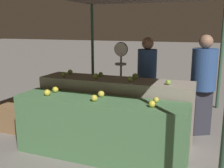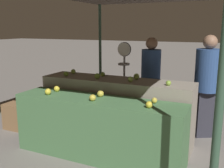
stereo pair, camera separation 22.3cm
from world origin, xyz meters
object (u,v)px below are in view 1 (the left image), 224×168
person_customer_left (203,79)px  wooden_crate_side (16,117)px  produce_scale (121,67)px  person_vendor_at_scale (147,75)px

person_customer_left → wooden_crate_side: bearing=-12.0°
produce_scale → person_customer_left: size_ratio=0.92×
person_vendor_at_scale → wooden_crate_side: (-2.05, -1.11, -0.69)m
wooden_crate_side → person_vendor_at_scale: bearing=28.4°
produce_scale → person_customer_left: person_customer_left is taller
person_vendor_at_scale → wooden_crate_side: 2.43m
produce_scale → person_customer_left: bearing=6.7°
person_customer_left → produce_scale: bearing=-23.2°
person_vendor_at_scale → person_customer_left: bearing=-160.9°
produce_scale → person_vendor_at_scale: 0.52m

